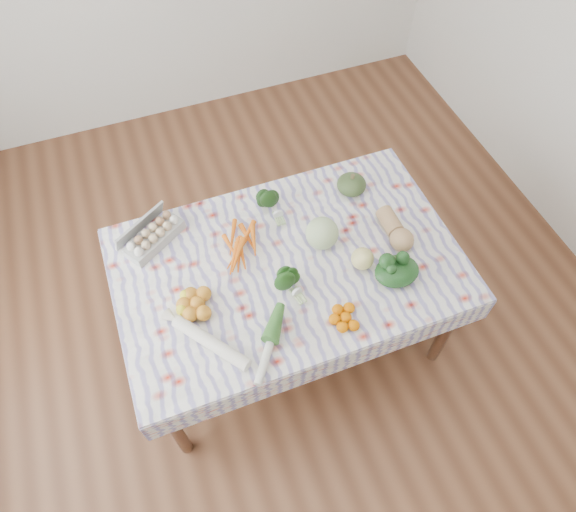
{
  "coord_description": "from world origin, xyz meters",
  "views": [
    {
      "loc": [
        -0.49,
        -1.29,
        2.82
      ],
      "look_at": [
        0.0,
        0.0,
        0.82
      ],
      "focal_mm": 32.0,
      "sensor_mm": 36.0,
      "label": 1
    }
  ],
  "objects_px": {
    "kabocha_squash": "(351,184)",
    "butternut_squash": "(396,228)",
    "cabbage": "(322,233)",
    "grapefruit": "(362,259)",
    "egg_carton": "(154,237)",
    "dining_table": "(288,272)"
  },
  "relations": [
    {
      "from": "dining_table",
      "to": "butternut_squash",
      "type": "height_order",
      "value": "butternut_squash"
    },
    {
      "from": "egg_carton",
      "to": "cabbage",
      "type": "distance_m",
      "value": 0.82
    },
    {
      "from": "butternut_squash",
      "to": "grapefruit",
      "type": "distance_m",
      "value": 0.25
    },
    {
      "from": "cabbage",
      "to": "grapefruit",
      "type": "bearing_deg",
      "value": -55.68
    },
    {
      "from": "kabocha_squash",
      "to": "cabbage",
      "type": "relative_size",
      "value": 0.96
    },
    {
      "from": "egg_carton",
      "to": "dining_table",
      "type": "bearing_deg",
      "value": -64.02
    },
    {
      "from": "kabocha_squash",
      "to": "grapefruit",
      "type": "height_order",
      "value": "grapefruit"
    },
    {
      "from": "kabocha_squash",
      "to": "cabbage",
      "type": "distance_m",
      "value": 0.38
    },
    {
      "from": "cabbage",
      "to": "butternut_squash",
      "type": "height_order",
      "value": "cabbage"
    },
    {
      "from": "egg_carton",
      "to": "kabocha_squash",
      "type": "bearing_deg",
      "value": -34.41
    },
    {
      "from": "cabbage",
      "to": "dining_table",
      "type": "bearing_deg",
      "value": -164.97
    },
    {
      "from": "egg_carton",
      "to": "cabbage",
      "type": "xyz_separation_m",
      "value": [
        0.77,
        -0.3,
        0.04
      ]
    },
    {
      "from": "grapefruit",
      "to": "egg_carton",
      "type": "bearing_deg",
      "value": 151.57
    },
    {
      "from": "butternut_squash",
      "to": "grapefruit",
      "type": "height_order",
      "value": "butternut_squash"
    },
    {
      "from": "kabocha_squash",
      "to": "butternut_squash",
      "type": "relative_size",
      "value": 0.62
    },
    {
      "from": "dining_table",
      "to": "kabocha_squash",
      "type": "relative_size",
      "value": 10.32
    },
    {
      "from": "cabbage",
      "to": "grapefruit",
      "type": "relative_size",
      "value": 1.48
    },
    {
      "from": "dining_table",
      "to": "cabbage",
      "type": "bearing_deg",
      "value": 15.03
    },
    {
      "from": "dining_table",
      "to": "cabbage",
      "type": "distance_m",
      "value": 0.26
    },
    {
      "from": "kabocha_squash",
      "to": "cabbage",
      "type": "height_order",
      "value": "cabbage"
    },
    {
      "from": "egg_carton",
      "to": "butternut_squash",
      "type": "relative_size",
      "value": 1.24
    },
    {
      "from": "egg_carton",
      "to": "butternut_squash",
      "type": "bearing_deg",
      "value": -51.3
    }
  ]
}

